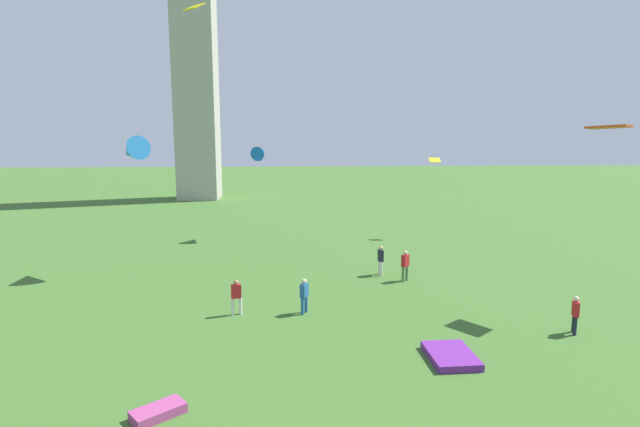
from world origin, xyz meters
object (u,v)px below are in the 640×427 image
(person_3, at_px, (381,258))
(kite_flying_3, at_px, (261,152))
(kite_flying_2, at_px, (435,160))
(kite_bundle_0, at_px, (451,356))
(person_0, at_px, (405,264))
(kite_flying_5, at_px, (608,127))
(person_1, at_px, (236,295))
(kite_bundle_1, at_px, (158,412))
(kite_flying_4, at_px, (194,7))
(person_2, at_px, (575,313))
(person_4, at_px, (304,294))
(kite_flying_0, at_px, (132,151))

(person_3, bearing_deg, kite_flying_3, -150.82)
(kite_flying_2, xyz_separation_m, kite_bundle_0, (-5.60, -21.89, -5.88))
(person_0, xyz_separation_m, kite_bundle_0, (-0.55, -9.64, -0.84))
(kite_bundle_0, bearing_deg, kite_flying_5, 30.37)
(kite_flying_3, bearing_deg, person_3, 141.20)
(person_1, xyz_separation_m, kite_flying_3, (0.20, 17.40, 5.73))
(person_0, relative_size, person_3, 1.00)
(person_0, relative_size, kite_flying_2, 1.89)
(kite_flying_2, relative_size, kite_bundle_1, 0.62)
(person_3, distance_m, kite_bundle_1, 16.60)
(kite_flying_3, distance_m, kite_flying_4, 17.41)
(kite_flying_5, bearing_deg, person_3, 15.65)
(person_2, height_order, kite_flying_2, kite_flying_2)
(kite_flying_2, xyz_separation_m, kite_flying_3, (-13.55, 0.48, 0.64))
(person_0, height_order, person_4, person_0)
(person_0, height_order, kite_flying_2, kite_flying_2)
(kite_flying_3, relative_size, kite_bundle_1, 1.35)
(kite_flying_0, relative_size, kite_flying_2, 2.87)
(kite_flying_4, bearing_deg, person_1, 3.94)
(person_1, bearing_deg, kite_flying_0, 112.26)
(kite_bundle_0, relative_size, kite_bundle_1, 1.47)
(person_1, distance_m, person_2, 14.18)
(kite_flying_0, bearing_deg, person_3, 133.16)
(person_2, distance_m, kite_flying_4, 20.45)
(kite_flying_3, distance_m, kite_flying_5, 23.94)
(person_4, height_order, kite_flying_0, kite_flying_0)
(person_4, xyz_separation_m, kite_bundle_1, (-4.39, -8.05, -0.77))
(kite_flying_4, height_order, kite_bundle_1, kite_flying_4)
(kite_flying_5, distance_m, kite_bundle_1, 21.13)
(kite_flying_0, distance_m, kite_bundle_1, 18.16)
(kite_flying_2, xyz_separation_m, kite_flying_5, (2.69, -17.04, 2.29))
(person_4, xyz_separation_m, kite_flying_3, (-2.83, 17.42, 5.74))
(person_1, relative_size, kite_bundle_0, 0.75)
(kite_flying_4, relative_size, kite_bundle_0, 0.50)
(kite_flying_0, bearing_deg, person_0, 129.24)
(kite_bundle_0, height_order, kite_bundle_1, kite_bundle_1)
(person_1, xyz_separation_m, kite_flying_2, (13.75, 16.92, 5.10))
(kite_flying_3, bearing_deg, kite_flying_5, 151.39)
(kite_flying_2, bearing_deg, kite_bundle_0, -104.87)
(person_1, xyz_separation_m, person_3, (7.56, 5.91, 0.06))
(kite_flying_4, height_order, kite_bundle_0, kite_flying_4)
(kite_flying_5, xyz_separation_m, kite_bundle_1, (-17.80, -7.96, -8.16))
(kite_flying_5, bearing_deg, kite_flying_2, -31.22)
(person_2, bearing_deg, kite_flying_2, -158.00)
(kite_flying_5, bearing_deg, person_2, 97.94)
(kite_flying_3, bearing_deg, kite_bundle_1, 105.06)
(person_3, bearing_deg, kite_flying_5, 52.37)
(person_3, xyz_separation_m, kite_flying_4, (-9.21, -4.43, 12.46))
(kite_flying_2, bearing_deg, person_0, -112.89)
(kite_flying_3, bearing_deg, kite_flying_2, -163.46)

